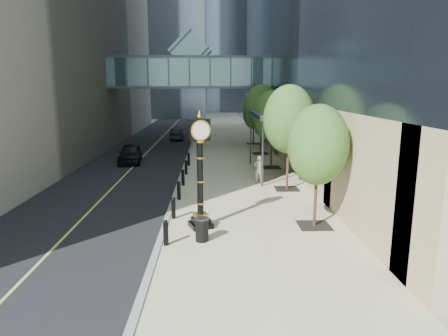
{
  "coord_description": "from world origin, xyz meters",
  "views": [
    {
      "loc": [
        -0.92,
        -13.63,
        6.07
      ],
      "look_at": [
        -0.34,
        4.57,
        2.37
      ],
      "focal_mm": 32.0,
      "sensor_mm": 36.0,
      "label": 1
    }
  ],
  "objects_px": {
    "car_near": "(130,153)",
    "car_far": "(177,134)",
    "street_clock": "(200,179)",
    "trash_bin": "(202,230)",
    "pedestrian": "(259,169)"
  },
  "relations": [
    {
      "from": "car_near",
      "to": "street_clock",
      "type": "bearing_deg",
      "value": -75.5
    },
    {
      "from": "trash_bin",
      "to": "pedestrian",
      "type": "relative_size",
      "value": 0.5
    },
    {
      "from": "car_far",
      "to": "pedestrian",
      "type": "bearing_deg",
      "value": 106.38
    },
    {
      "from": "trash_bin",
      "to": "car_near",
      "type": "distance_m",
      "value": 18.35
    },
    {
      "from": "car_near",
      "to": "car_far",
      "type": "distance_m",
      "value": 14.76
    },
    {
      "from": "car_near",
      "to": "car_far",
      "type": "bearing_deg",
      "value": 72.82
    },
    {
      "from": "car_near",
      "to": "pedestrian",
      "type": "bearing_deg",
      "value": -45.34
    },
    {
      "from": "trash_bin",
      "to": "car_far",
      "type": "relative_size",
      "value": 0.22
    },
    {
      "from": "trash_bin",
      "to": "car_near",
      "type": "relative_size",
      "value": 0.21
    },
    {
      "from": "street_clock",
      "to": "car_near",
      "type": "relative_size",
      "value": 1.12
    },
    {
      "from": "trash_bin",
      "to": "car_near",
      "type": "xyz_separation_m",
      "value": [
        -6.23,
        17.26,
        0.26
      ]
    },
    {
      "from": "car_far",
      "to": "car_near",
      "type": "bearing_deg",
      "value": 78.61
    },
    {
      "from": "street_clock",
      "to": "car_far",
      "type": "distance_m",
      "value": 30.4
    },
    {
      "from": "trash_bin",
      "to": "car_far",
      "type": "distance_m",
      "value": 31.99
    },
    {
      "from": "trash_bin",
      "to": "car_near",
      "type": "height_order",
      "value": "car_near"
    }
  ]
}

